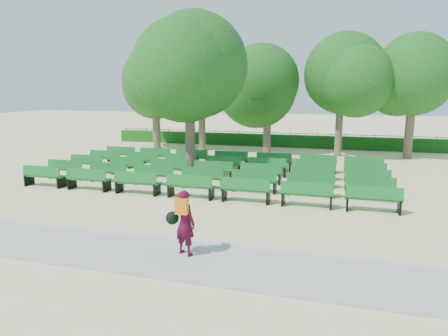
# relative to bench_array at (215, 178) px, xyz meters

# --- Properties ---
(ground) EXTENTS (120.00, 120.00, 0.00)m
(ground) POSITION_rel_bench_array_xyz_m (0.99, -1.50, -0.10)
(ground) COLOR beige
(paving) EXTENTS (30.00, 2.20, 0.06)m
(paving) POSITION_rel_bench_array_xyz_m (0.99, -8.90, -0.07)
(paving) COLOR #ADAEA9
(paving) RESTS_ON ground
(curb) EXTENTS (30.00, 0.12, 0.10)m
(curb) POSITION_rel_bench_array_xyz_m (0.99, -7.75, -0.05)
(curb) COLOR silver
(curb) RESTS_ON ground
(hedge) EXTENTS (26.00, 0.70, 0.90)m
(hedge) POSITION_rel_bench_array_xyz_m (0.99, 12.50, 0.35)
(hedge) COLOR #155217
(hedge) RESTS_ON ground
(fence) EXTENTS (26.00, 0.10, 1.02)m
(fence) POSITION_rel_bench_array_xyz_m (0.99, 12.90, -0.10)
(fence) COLOR black
(fence) RESTS_ON ground
(tree_line) EXTENTS (21.80, 6.80, 7.04)m
(tree_line) POSITION_rel_bench_array_xyz_m (0.99, 8.50, -0.10)
(tree_line) COLOR #1B5C1A
(tree_line) RESTS_ON ground
(bench_array) EXTENTS (1.86, 0.60, 1.17)m
(bench_array) POSITION_rel_bench_array_xyz_m (0.00, 0.00, 0.00)
(bench_array) COLOR #126B23
(bench_array) RESTS_ON ground
(tree_among) EXTENTS (5.05, 5.05, 6.75)m
(tree_among) POSITION_rel_bench_array_xyz_m (-1.53, 0.88, 4.37)
(tree_among) COLOR brown
(tree_among) RESTS_ON ground
(person) EXTENTS (0.82, 0.58, 1.65)m
(person) POSITION_rel_bench_array_xyz_m (1.89, -8.63, 0.82)
(person) COLOR #45091F
(person) RESTS_ON ground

